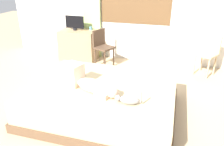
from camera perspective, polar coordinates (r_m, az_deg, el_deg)
name	(u,v)px	position (r m, az deg, el deg)	size (l,w,h in m)	color
ground_plane	(99,108)	(3.76, -3.38, -8.94)	(16.00, 16.00, 0.00)	tan
back_wall_with_window	(132,0)	(5.54, 5.14, 18.00)	(6.40, 0.14, 2.90)	silver
bed	(102,100)	(3.55, -2.47, -6.77)	(2.24, 1.76, 0.46)	brown
person_lying	(88,82)	(3.32, -6.17, -2.34)	(0.93, 0.50, 0.34)	silver
cat	(128,100)	(2.97, 4.07, -6.78)	(0.36, 0.13, 0.21)	gray
desk	(79,45)	(5.77, -8.45, 7.13)	(0.90, 0.56, 0.74)	#997A56
tv_monitor	(75,23)	(5.66, -9.48, 12.51)	(0.48, 0.10, 0.35)	black
cup	(91,28)	(5.69, -5.45, 11.29)	(0.07, 0.07, 0.08)	teal
chair_by_desk	(102,45)	(5.23, -2.55, 7.12)	(0.50, 0.50, 0.86)	#4C3828
chair_spare	(208,52)	(5.21, 23.36, 5.02)	(0.52, 0.52, 0.86)	tan
curtain_left	(92,7)	(5.72, -5.21, 16.40)	(0.44, 0.06, 2.54)	#ADCC75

